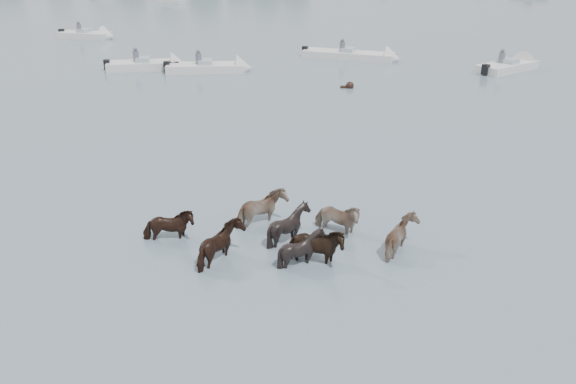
{
  "coord_description": "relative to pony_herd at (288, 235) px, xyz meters",
  "views": [
    {
      "loc": [
        -0.32,
        -10.56,
        7.34
      ],
      "look_at": [
        -0.7,
        3.35,
        1.1
      ],
      "focal_mm": 35.36,
      "sensor_mm": 36.0,
      "label": 1
    }
  ],
  "objects": [
    {
      "name": "motorboat_f",
      "position": [
        -16.58,
        33.2,
        -0.11
      ],
      "size": [
        4.88,
        2.49,
        1.92
      ],
      "rotation": [
        0.0,
        0.0,
        -0.2
      ],
      "color": "silver",
      "rests_on": "ground"
    },
    {
      "name": "swimming_pony",
      "position": [
        2.8,
        17.24,
        -0.23
      ],
      "size": [
        0.72,
        0.44,
        0.44
      ],
      "color": "black",
      "rests_on": "ground"
    },
    {
      "name": "motorboat_c",
      "position": [
        4.08,
        25.07,
        -0.11
      ],
      "size": [
        6.65,
        3.52,
        1.92
      ],
      "rotation": [
        0.0,
        0.0,
        -0.31
      ],
      "color": "silver",
      "rests_on": "ground"
    },
    {
      "name": "motorboat_d",
      "position": [
        13.24,
        22.29,
        -0.11
      ],
      "size": [
        4.73,
        4.23,
        1.92
      ],
      "rotation": [
        0.0,
        0.0,
        0.67
      ],
      "color": "silver",
      "rests_on": "ground"
    },
    {
      "name": "pony_herd",
      "position": [
        0.0,
        0.0,
        0.0
      ],
      "size": [
        7.34,
        3.47,
        1.28
      ],
      "color": "black",
      "rests_on": "ground"
    },
    {
      "name": "motorboat_b",
      "position": [
        -4.78,
        21.09,
        -0.11
      ],
      "size": [
        5.31,
        2.03,
        1.92
      ],
      "rotation": [
        0.0,
        0.0,
        0.09
      ],
      "color": "silver",
      "rests_on": "ground"
    },
    {
      "name": "ground",
      "position": [
        0.68,
        -2.35,
        -0.34
      ],
      "size": [
        400.0,
        400.0,
        0.0
      ],
      "primitive_type": "plane",
      "color": "slate",
      "rests_on": "ground"
    },
    {
      "name": "motorboat_a",
      "position": [
        -8.75,
        21.77,
        -0.11
      ],
      "size": [
        5.02,
        2.45,
        1.92
      ],
      "rotation": [
        0.0,
        0.0,
        0.19
      ],
      "color": "silver",
      "rests_on": "ground"
    }
  ]
}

